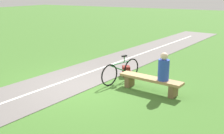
{
  "coord_description": "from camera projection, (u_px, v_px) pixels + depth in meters",
  "views": [
    {
      "loc": [
        -5.08,
        6.67,
        2.97
      ],
      "look_at": [
        -1.51,
        0.6,
        1.0
      ],
      "focal_mm": 43.59,
      "sensor_mm": 36.0,
      "label": 1
    }
  ],
  "objects": [
    {
      "name": "ground_plane",
      "position": [
        81.0,
        86.0,
        8.81
      ],
      "size": [
        80.0,
        80.0,
        0.0
      ],
      "primitive_type": "plane",
      "color": "#3D6B28"
    },
    {
      "name": "bench",
      "position": [
        150.0,
        81.0,
        8.27
      ],
      "size": [
        2.05,
        0.62,
        0.44
      ],
      "rotation": [
        0.0,
        0.0,
        -0.11
      ],
      "color": "#A88456",
      "rests_on": "ground_plane"
    },
    {
      "name": "person_seated",
      "position": [
        164.0,
        68.0,
        7.89
      ],
      "size": [
        0.36,
        0.36,
        0.83
      ],
      "rotation": [
        0.0,
        0.0,
        -0.11
      ],
      "color": "#2847B7",
      "rests_on": "bench"
    },
    {
      "name": "bicycle",
      "position": [
        121.0,
        71.0,
        9.1
      ],
      "size": [
        0.49,
        1.75,
        0.9
      ],
      "rotation": [
        0.0,
        0.0,
        1.32
      ],
      "color": "black",
      "rests_on": "ground_plane"
    },
    {
      "name": "backpack",
      "position": [
        126.0,
        71.0,
        9.8
      ],
      "size": [
        0.39,
        0.4,
        0.37
      ],
      "rotation": [
        0.0,
        0.0,
        2.2
      ],
      "color": "maroon",
      "rests_on": "ground_plane"
    }
  ]
}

